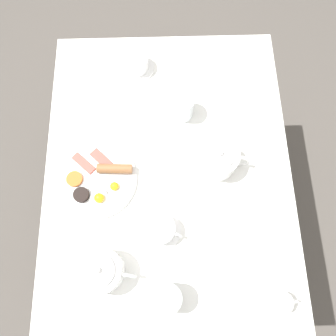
% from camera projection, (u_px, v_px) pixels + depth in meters
% --- Properties ---
extents(ground_plane, '(8.00, 8.00, 0.00)m').
position_uv_depth(ground_plane, '(168.00, 211.00, 1.77)').
color(ground_plane, '#4C4742').
extents(table, '(0.82, 1.07, 0.72)m').
position_uv_depth(table, '(168.00, 176.00, 1.16)').
color(table, white).
rests_on(table, ground_plane).
extents(breakfast_plate, '(0.26, 0.26, 0.04)m').
position_uv_depth(breakfast_plate, '(98.00, 180.00, 1.06)').
color(breakfast_plate, white).
rests_on(breakfast_plate, table).
extents(teapot_near, '(0.21, 0.13, 0.11)m').
position_uv_depth(teapot_near, '(218.00, 159.00, 1.05)').
color(teapot_near, white).
rests_on(teapot_near, table).
extents(teapot_far, '(0.21, 0.13, 0.11)m').
position_uv_depth(teapot_far, '(101.00, 271.00, 0.94)').
color(teapot_far, white).
rests_on(teapot_far, table).
extents(teacup_with_saucer_left, '(0.13, 0.13, 0.06)m').
position_uv_depth(teacup_with_saucer_left, '(160.00, 229.00, 1.00)').
color(teacup_with_saucer_left, white).
rests_on(teacup_with_saucer_left, table).
extents(teacup_with_saucer_right, '(0.13, 0.13, 0.06)m').
position_uv_depth(teacup_with_saucer_right, '(136.00, 63.00, 1.18)').
color(teacup_with_saucer_right, white).
rests_on(teacup_with_saucer_right, table).
extents(water_glass_tall, '(0.08, 0.08, 0.09)m').
position_uv_depth(water_glass_tall, '(182.00, 106.00, 1.11)').
color(water_glass_tall, white).
rests_on(water_glass_tall, table).
extents(water_glass_short, '(0.08, 0.08, 0.10)m').
position_uv_depth(water_glass_short, '(167.00, 298.00, 0.92)').
color(water_glass_short, white).
rests_on(water_glass_short, table).
extents(creamer_jug, '(0.08, 0.06, 0.07)m').
position_uv_depth(creamer_jug, '(280.00, 302.00, 0.93)').
color(creamer_jug, white).
rests_on(creamer_jug, table).
extents(fork_by_plate, '(0.16, 0.04, 0.00)m').
position_uv_depth(fork_by_plate, '(262.00, 240.00, 1.01)').
color(fork_by_plate, silver).
rests_on(fork_by_plate, table).
extents(knife_by_plate, '(0.04, 0.21, 0.00)m').
position_uv_depth(knife_by_plate, '(221.00, 66.00, 1.21)').
color(knife_by_plate, silver).
rests_on(knife_by_plate, table).
extents(spoon_for_tea, '(0.15, 0.05, 0.00)m').
position_uv_depth(spoon_for_tea, '(151.00, 136.00, 1.12)').
color(spoon_for_tea, silver).
rests_on(spoon_for_tea, table).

